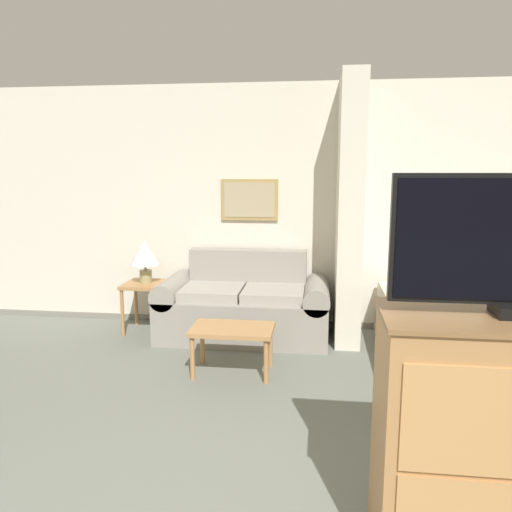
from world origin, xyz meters
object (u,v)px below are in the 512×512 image
at_px(coffee_table, 232,333).
at_px(tv_dresser, 512,443).
at_px(couch, 244,306).
at_px(bed, 491,339).
at_px(table_lamp, 145,254).
at_px(backpack, 493,292).

height_order(coffee_table, tv_dresser, tv_dresser).
xyz_separation_m(couch, tv_dresser, (1.58, -2.85, 0.24)).
xyz_separation_m(coffee_table, bed, (2.18, 0.33, -0.07)).
xyz_separation_m(couch, coffee_table, (0.04, -0.96, 0.03)).
distance_m(table_lamp, tv_dresser, 3.91).
bearing_deg(table_lamp, tv_dresser, -47.54).
height_order(couch, coffee_table, couch).
relative_size(table_lamp, bed, 0.22).
distance_m(coffee_table, backpack, 2.11).
bearing_deg(coffee_table, table_lamp, 137.78).
bearing_deg(tv_dresser, table_lamp, 132.46).
xyz_separation_m(bed, backpack, (-0.11, -0.27, 0.48)).
distance_m(couch, bed, 2.31).
distance_m(bed, backpack, 0.56).
xyz_separation_m(couch, table_lamp, (-1.05, 0.03, 0.51)).
relative_size(coffee_table, table_lamp, 1.51).
xyz_separation_m(table_lamp, bed, (3.28, -0.67, -0.55)).
relative_size(couch, bed, 0.85).
bearing_deg(backpack, bed, 67.96).
distance_m(couch, coffee_table, 0.96).
bearing_deg(backpack, couch, 156.76).
bearing_deg(backpack, coffee_table, -178.46).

